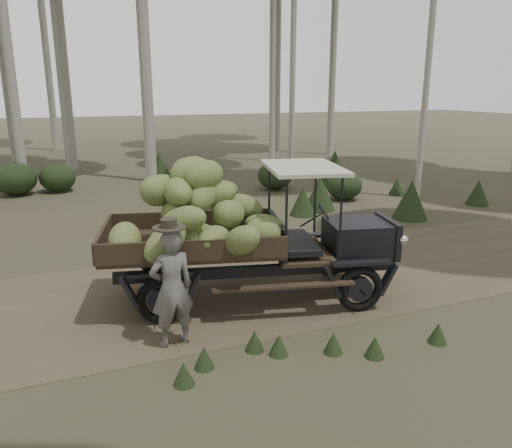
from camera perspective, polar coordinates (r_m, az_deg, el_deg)
name	(u,v)px	position (r m, az deg, el deg)	size (l,w,h in m)	color
ground	(134,303)	(8.67, -13.80, -8.80)	(120.00, 120.00, 0.00)	#473D2B
dirt_track	(134,303)	(8.67, -13.81, -8.77)	(70.00, 4.00, 0.01)	brown
banana_truck	(224,219)	(8.04, -3.65, 0.56)	(5.14, 2.77, 2.47)	black
farmer	(172,287)	(6.93, -9.61, -7.10)	(0.66, 0.50, 1.82)	#5C5954
undergrowth	(179,236)	(10.32, -8.84, -1.39)	(22.01, 23.05, 1.39)	#233319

